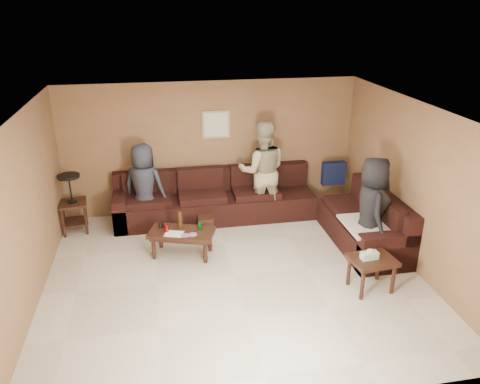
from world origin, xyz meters
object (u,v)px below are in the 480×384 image
Objects in this scene: coffee_table at (182,234)px; person_middle at (262,171)px; sectional_sofa at (264,210)px; side_table_right at (372,263)px; person_right at (371,209)px; waste_bin at (205,225)px; end_table_left at (72,202)px; person_left at (144,186)px.

person_middle is (1.58, 1.15, 0.57)m from coffee_table.
sectional_sofa reaches higher than side_table_right.
person_right is (1.32, -1.76, -0.09)m from person_middle.
person_right is at bearing 68.14° from side_table_right.
sectional_sofa reaches higher than coffee_table.
sectional_sofa is at bearing 2.51° from waste_bin.
person_middle is (1.12, 0.46, 0.78)m from waste_bin.
person_right reaches higher than end_table_left.
end_table_left reaches higher than sectional_sofa.
person_left is 0.92× the size of person_right.
sectional_sofa is at bearing -168.46° from person_left.
person_left is at bearing 72.06° from person_right.
side_table_right is 0.35× the size of person_middle.
end_table_left is at bearing 7.78° from person_middle.
waste_bin is (-2.10, 2.15, -0.27)m from side_table_right.
end_table_left is 5.11m from side_table_right.
person_middle is (-0.98, 2.61, 0.50)m from side_table_right.
sectional_sofa is 0.73m from person_middle.
waste_bin is at bearing 134.36° from side_table_right.
coffee_table is 2.04m from person_middle.
person_right reaches higher than waste_bin.
sectional_sofa is 4.10× the size of coffee_table.
end_table_left is 3.42× the size of waste_bin.
person_left is (-1.02, 0.47, 0.62)m from waste_bin.
end_table_left is 0.69× the size of person_left.
sectional_sofa reaches higher than waste_bin.
sectional_sofa is 7.07× the size of side_table_right.
coffee_table is 1.35m from person_left.
sectional_sofa is 3.38m from end_table_left.
coffee_table is 0.61× the size of person_middle.
sectional_sofa is 2.50× the size of person_middle.
side_table_right reaches higher than waste_bin.
side_table_right is (4.38, -2.64, -0.13)m from end_table_left.
person_middle reaches higher than side_table_right.
person_left is 2.15m from person_middle.
side_table_right is 4.09m from person_left.
person_right is at bearing 135.23° from person_middle.
person_right is at bearing -11.85° from coffee_table.
coffee_table is (-1.53, -0.74, 0.04)m from sectional_sofa.
person_middle reaches higher than person_left.
waste_bin is 0.17× the size of person_middle.
person_left is at bearing 139.94° from side_table_right.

